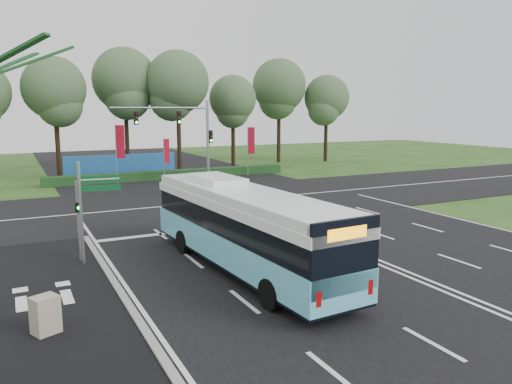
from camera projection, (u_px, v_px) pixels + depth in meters
ground at (325, 243)px, 23.79m from camera, size 120.00×120.00×0.00m
road_main at (325, 243)px, 23.79m from camera, size 20.00×120.00×0.04m
road_cross at (226, 201)px, 34.37m from camera, size 120.00×14.00×0.05m
bike_path at (47, 312)px, 15.63m from camera, size 5.00×18.00×0.06m
kerb_strip at (124, 298)px, 16.68m from camera, size 0.25×18.00×0.12m
city_bus at (244, 228)px, 19.42m from camera, size 3.30×12.29×3.49m
pedestrian_signal at (79, 218)px, 20.58m from camera, size 0.29×0.42×3.42m
street_sign at (89, 200)px, 20.12m from camera, size 1.66×0.25×4.27m
utility_cabinet at (45, 316)px, 14.05m from camera, size 0.85×0.80×1.14m
banner_flag_left at (119, 146)px, 41.06m from camera, size 0.73×0.28×5.12m
banner_flag_mid at (166, 153)px, 42.67m from camera, size 0.56×0.18×3.87m
banner_flag_right at (250, 144)px, 47.17m from camera, size 0.67×0.27×4.71m
traffic_light_gantry at (187, 129)px, 41.20m from camera, size 8.41×0.28×7.00m
hedge at (172, 175)px, 45.34m from camera, size 22.00×1.20×0.80m
blue_hoarding at (121, 166)px, 45.67m from camera, size 10.00×0.30×2.20m
eucalyptus_row at (156, 88)px, 50.30m from camera, size 48.11×9.10×12.41m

